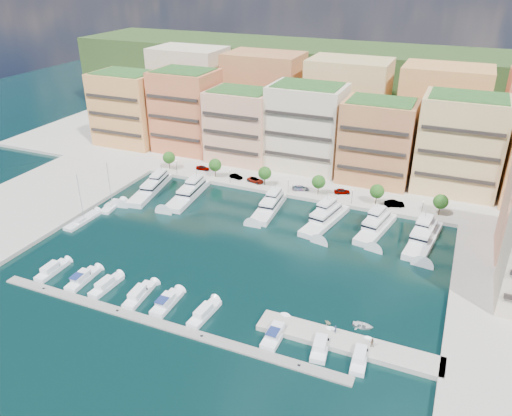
# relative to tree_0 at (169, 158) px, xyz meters

# --- Properties ---
(ground) EXTENTS (400.00, 400.00, 0.00)m
(ground) POSITION_rel_tree_0_xyz_m (40.00, -33.50, -4.74)
(ground) COLOR black
(ground) RESTS_ON ground
(north_quay) EXTENTS (220.00, 64.00, 2.00)m
(north_quay) POSITION_rel_tree_0_xyz_m (40.00, 28.50, -4.74)
(north_quay) COLOR #9E998E
(north_quay) RESTS_ON ground
(west_quay) EXTENTS (34.00, 76.00, 2.00)m
(west_quay) POSITION_rel_tree_0_xyz_m (-22.00, -41.50, -4.74)
(west_quay) COLOR #9E998E
(west_quay) RESTS_ON ground
(hillside) EXTENTS (240.00, 40.00, 58.00)m
(hillside) POSITION_rel_tree_0_xyz_m (40.00, 76.50, -4.74)
(hillside) COLOR #253A18
(hillside) RESTS_ON ground
(south_pontoon) EXTENTS (72.00, 2.20, 0.35)m
(south_pontoon) POSITION_rel_tree_0_xyz_m (37.00, -63.50, -4.74)
(south_pontoon) COLOR gray
(south_pontoon) RESTS_ON ground
(finger_pier) EXTENTS (32.00, 5.00, 2.00)m
(finger_pier) POSITION_rel_tree_0_xyz_m (70.00, -55.50, -4.74)
(finger_pier) COLOR #9E998E
(finger_pier) RESTS_ON ground
(apartment_0) EXTENTS (22.00, 16.50, 24.80)m
(apartment_0) POSITION_rel_tree_0_xyz_m (-26.00, 16.49, 8.57)
(apartment_0) COLOR #CE884B
(apartment_0) RESTS_ON north_quay
(apartment_1) EXTENTS (20.00, 16.50, 26.80)m
(apartment_1) POSITION_rel_tree_0_xyz_m (-4.00, 18.49, 9.57)
(apartment_1) COLOR #C86242
(apartment_1) RESTS_ON north_quay
(apartment_2) EXTENTS (20.00, 15.50, 22.80)m
(apartment_2) POSITION_rel_tree_0_xyz_m (17.00, 16.49, 7.57)
(apartment_2) COLOR tan
(apartment_2) RESTS_ON north_quay
(apartment_3) EXTENTS (22.00, 16.50, 25.80)m
(apartment_3) POSITION_rel_tree_0_xyz_m (38.00, 18.49, 9.07)
(apartment_3) COLOR beige
(apartment_3) RESTS_ON north_quay
(apartment_4) EXTENTS (20.00, 15.50, 23.80)m
(apartment_4) POSITION_rel_tree_0_xyz_m (60.00, 16.49, 8.07)
(apartment_4) COLOR #B98145
(apartment_4) RESTS_ON north_quay
(apartment_5) EXTENTS (22.00, 16.50, 26.80)m
(apartment_5) POSITION_rel_tree_0_xyz_m (82.00, 18.49, 9.57)
(apartment_5) COLOR tan
(apartment_5) RESTS_ON north_quay
(backblock_0) EXTENTS (26.00, 18.00, 30.00)m
(backblock_0) POSITION_rel_tree_0_xyz_m (-15.00, 40.50, 11.26)
(backblock_0) COLOR beige
(backblock_0) RESTS_ON north_quay
(backblock_1) EXTENTS (26.00, 18.00, 30.00)m
(backblock_1) POSITION_rel_tree_0_xyz_m (15.00, 40.50, 11.26)
(backblock_1) COLOR #B98145
(backblock_1) RESTS_ON north_quay
(backblock_2) EXTENTS (26.00, 18.00, 30.00)m
(backblock_2) POSITION_rel_tree_0_xyz_m (45.00, 40.50, 11.26)
(backblock_2) COLOR tan
(backblock_2) RESTS_ON north_quay
(backblock_3) EXTENTS (26.00, 18.00, 30.00)m
(backblock_3) POSITION_rel_tree_0_xyz_m (75.00, 40.50, 11.26)
(backblock_3) COLOR #CE884B
(backblock_3) RESTS_ON north_quay
(tree_0) EXTENTS (3.80, 3.80, 5.65)m
(tree_0) POSITION_rel_tree_0_xyz_m (0.00, 0.00, 0.00)
(tree_0) COLOR #473323
(tree_0) RESTS_ON north_quay
(tree_1) EXTENTS (3.80, 3.80, 5.65)m
(tree_1) POSITION_rel_tree_0_xyz_m (16.00, 0.00, 0.00)
(tree_1) COLOR #473323
(tree_1) RESTS_ON north_quay
(tree_2) EXTENTS (3.80, 3.80, 5.65)m
(tree_2) POSITION_rel_tree_0_xyz_m (32.00, 0.00, 0.00)
(tree_2) COLOR #473323
(tree_2) RESTS_ON north_quay
(tree_3) EXTENTS (3.80, 3.80, 5.65)m
(tree_3) POSITION_rel_tree_0_xyz_m (48.00, 0.00, 0.00)
(tree_3) COLOR #473323
(tree_3) RESTS_ON north_quay
(tree_4) EXTENTS (3.80, 3.80, 5.65)m
(tree_4) POSITION_rel_tree_0_xyz_m (64.00, 0.00, 0.00)
(tree_4) COLOR #473323
(tree_4) RESTS_ON north_quay
(tree_5) EXTENTS (3.80, 3.80, 5.65)m
(tree_5) POSITION_rel_tree_0_xyz_m (80.00, 0.00, 0.00)
(tree_5) COLOR #473323
(tree_5) RESTS_ON north_quay
(lamppost_0) EXTENTS (0.30, 0.30, 4.20)m
(lamppost_0) POSITION_rel_tree_0_xyz_m (4.00, -2.30, -0.92)
(lamppost_0) COLOR black
(lamppost_0) RESTS_ON north_quay
(lamppost_1) EXTENTS (0.30, 0.30, 4.20)m
(lamppost_1) POSITION_rel_tree_0_xyz_m (22.00, -2.30, -0.92)
(lamppost_1) COLOR black
(lamppost_1) RESTS_ON north_quay
(lamppost_2) EXTENTS (0.30, 0.30, 4.20)m
(lamppost_2) POSITION_rel_tree_0_xyz_m (40.00, -2.30, -0.92)
(lamppost_2) COLOR black
(lamppost_2) RESTS_ON north_quay
(lamppost_3) EXTENTS (0.30, 0.30, 4.20)m
(lamppost_3) POSITION_rel_tree_0_xyz_m (58.00, -2.30, -0.92)
(lamppost_3) COLOR black
(lamppost_3) RESTS_ON north_quay
(lamppost_4) EXTENTS (0.30, 0.30, 4.20)m
(lamppost_4) POSITION_rel_tree_0_xyz_m (76.00, -2.30, -0.92)
(lamppost_4) COLOR black
(lamppost_4) RESTS_ON north_quay
(yacht_0) EXTENTS (8.14, 22.05, 7.30)m
(yacht_0) POSITION_rel_tree_0_xyz_m (2.93, -14.39, -3.53)
(yacht_0) COLOR silver
(yacht_0) RESTS_ON ground
(yacht_1) EXTENTS (6.80, 20.49, 7.30)m
(yacht_1) POSITION_rel_tree_0_xyz_m (14.77, -13.77, -3.65)
(yacht_1) COLOR silver
(yacht_1) RESTS_ON ground
(yacht_3) EXTENTS (5.64, 17.73, 7.30)m
(yacht_3) POSITION_rel_tree_0_xyz_m (38.53, -12.51, -3.53)
(yacht_3) COLOR silver
(yacht_3) RESTS_ON ground
(yacht_4) EXTENTS (8.40, 19.88, 7.30)m
(yacht_4) POSITION_rel_tree_0_xyz_m (54.07, -13.40, -3.65)
(yacht_4) COLOR silver
(yacht_4) RESTS_ON ground
(yacht_5) EXTENTS (7.60, 18.17, 7.30)m
(yacht_5) POSITION_rel_tree_0_xyz_m (66.60, -12.58, -3.53)
(yacht_5) COLOR silver
(yacht_5) RESTS_ON ground
(yacht_6) EXTENTS (7.31, 20.16, 7.30)m
(yacht_6) POSITION_rel_tree_0_xyz_m (77.87, -13.53, -3.53)
(yacht_6) COLOR silver
(yacht_6) RESTS_ON ground
(cruiser_0) EXTENTS (2.65, 8.23, 2.55)m
(cruiser_0) POSITION_rel_tree_0_xyz_m (7.09, -58.09, -4.20)
(cruiser_0) COLOR white
(cruiser_0) RESTS_ON ground
(cruiser_1) EXTENTS (3.06, 8.61, 2.66)m
(cruiser_1) POSITION_rel_tree_0_xyz_m (15.20, -58.11, -4.17)
(cruiser_1) COLOR white
(cruiser_1) RESTS_ON ground
(cruiser_2) EXTENTS (2.81, 8.35, 2.55)m
(cruiser_2) POSITION_rel_tree_0_xyz_m (21.19, -58.09, -4.20)
(cruiser_2) COLOR white
(cruiser_2) RESTS_ON ground
(cruiser_3) EXTENTS (3.25, 9.05, 2.55)m
(cruiser_3) POSITION_rel_tree_0_xyz_m (29.14, -58.10, -4.20)
(cruiser_3) COLOR white
(cruiser_3) RESTS_ON ground
(cruiser_4) EXTENTS (3.00, 8.25, 2.66)m
(cruiser_4) POSITION_rel_tree_0_xyz_m (35.44, -58.11, -4.17)
(cruiser_4) COLOR white
(cruiser_4) RESTS_ON ground
(cruiser_5) EXTENTS (3.04, 8.78, 2.55)m
(cruiser_5) POSITION_rel_tree_0_xyz_m (43.61, -58.09, -4.20)
(cruiser_5) COLOR white
(cruiser_5) RESTS_ON ground
(cruiser_7) EXTENTS (2.78, 8.49, 2.66)m
(cruiser_7) POSITION_rel_tree_0_xyz_m (57.85, -58.11, -4.17)
(cruiser_7) COLOR white
(cruiser_7) RESTS_ON ground
(cruiser_8) EXTENTS (3.52, 7.92, 2.55)m
(cruiser_8) POSITION_rel_tree_0_xyz_m (66.05, -58.08, -4.20)
(cruiser_8) COLOR white
(cruiser_8) RESTS_ON ground
(cruiser_9) EXTENTS (2.98, 8.16, 2.55)m
(cruiser_9) POSITION_rel_tree_0_xyz_m (72.77, -58.09, -4.20)
(cruiser_9) COLOR white
(cruiser_9) RESTS_ON ground
(sailboat_2) EXTENTS (4.09, 8.54, 13.20)m
(sailboat_2) POSITION_rel_tree_0_xyz_m (-0.93, -27.94, -4.42)
(sailboat_2) COLOR silver
(sailboat_2) RESTS_ON ground
(sailboat_1) EXTENTS (3.03, 10.97, 13.20)m
(sailboat_1) POSITION_rel_tree_0_xyz_m (-2.44, -37.44, -4.44)
(sailboat_1) COLOR silver
(sailboat_1) RESTS_ON ground
(tender_2) EXTENTS (3.90, 2.88, 0.78)m
(tender_2) POSITION_rel_tree_0_xyz_m (71.47, -49.75, -4.35)
(tender_2) COLOR silver
(tender_2) RESTS_ON ground
(tender_3) EXTENTS (1.50, 1.34, 0.72)m
(tender_3) POSITION_rel_tree_0_xyz_m (73.48, -52.50, -4.38)
(tender_3) COLOR beige
(tender_3) RESTS_ON ground
(tender_1) EXTENTS (1.78, 1.68, 0.74)m
(tender_1) POSITION_rel_tree_0_xyz_m (65.42, -51.29, -4.37)
(tender_1) COLOR beige
(tender_1) RESTS_ON ground
(car_0) EXTENTS (4.32, 2.12, 1.42)m
(car_0) POSITION_rel_tree_0_xyz_m (9.90, 3.22, -3.03)
(car_0) COLOR gray
(car_0) RESTS_ON north_quay
(car_1) EXTENTS (4.26, 2.04, 1.35)m
(car_1) POSITION_rel_tree_0_xyz_m (22.33, 1.08, -3.07)
(car_1) COLOR gray
(car_1) RESTS_ON north_quay
(car_2) EXTENTS (5.51, 3.51, 1.41)m
(car_2) POSITION_rel_tree_0_xyz_m (28.76, 0.79, -3.04)
(car_2) COLOR gray
(car_2) RESTS_ON north_quay
(car_3) EXTENTS (5.01, 3.46, 1.35)m
(car_3) POSITION_rel_tree_0_xyz_m (42.64, 0.67, -3.07)
(car_3) COLOR gray
(car_3) RESTS_ON north_quay
(car_4) EXTENTS (4.74, 3.43, 1.50)m
(car_4) POSITION_rel_tree_0_xyz_m (54.04, 3.06, -2.99)
(car_4) COLOR gray
(car_4) RESTS_ON north_quay
(car_5) EXTENTS (5.48, 3.55, 1.71)m
(car_5) POSITION_rel_tree_0_xyz_m (68.76, 0.50, -2.89)
(car_5) COLOR gray
(car_5) RESTS_ON north_quay
(person_0) EXTENTS (0.46, 0.62, 1.53)m
(person_0) POSITION_rel_tree_0_xyz_m (67.50, -54.23, -2.98)
(person_0) COLOR #232946
(person_0) RESTS_ON finger_pier
(person_1) EXTENTS (0.94, 0.79, 1.72)m
(person_1) POSITION_rel_tree_0_xyz_m (74.02, -55.22, -2.88)
(person_1) COLOR brown
(person_1) RESTS_ON finger_pier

